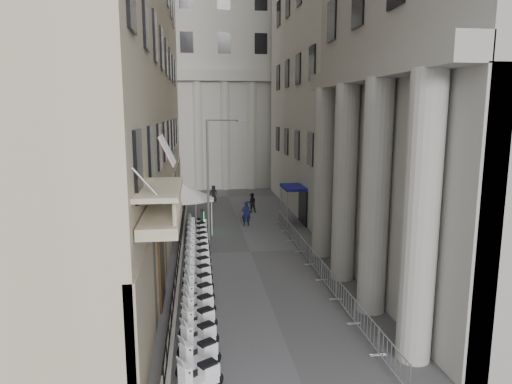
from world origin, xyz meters
The scene contains 33 objects.
far_building centered at (0.00, 48.00, 15.00)m, with size 22.00×10.00×30.00m, color #B6B4AC.
iron_fence centered at (-4.30, 18.00, 0.00)m, with size 0.30×28.00×1.40m, color black, non-canonical shape.
blue_awning centered at (4.15, 26.00, 0.00)m, with size 1.60×3.00×3.00m, color navy, non-canonical shape.
scooter_1 centered at (-3.25, 6.07, 0.00)m, with size 0.56×1.40×1.50m, color white, non-canonical shape.
scooter_2 centered at (-3.25, 7.38, 0.00)m, with size 0.56×1.40×1.50m, color white, non-canonical shape.
scooter_3 centered at (-3.25, 8.69, 0.00)m, with size 0.56×1.40×1.50m, color white, non-canonical shape.
scooter_4 centered at (-3.25, 10.00, 0.00)m, with size 0.56×1.40×1.50m, color white, non-canonical shape.
scooter_5 centered at (-3.25, 11.30, 0.00)m, with size 0.56×1.40×1.50m, color white, non-canonical shape.
scooter_6 centered at (-3.25, 12.61, 0.00)m, with size 0.56×1.40×1.50m, color white, non-canonical shape.
scooter_7 centered at (-3.25, 13.92, 0.00)m, with size 0.56×1.40×1.50m, color white, non-canonical shape.
scooter_8 centered at (-3.25, 15.23, 0.00)m, with size 0.56×1.40×1.50m, color white, non-canonical shape.
scooter_9 centered at (-3.25, 16.54, 0.00)m, with size 0.56×1.40×1.50m, color white, non-canonical shape.
scooter_10 centered at (-3.25, 17.85, 0.00)m, with size 0.56×1.40×1.50m, color white, non-canonical shape.
scooter_11 centered at (-3.25, 19.16, 0.00)m, with size 0.56×1.40×1.50m, color white, non-canonical shape.
scooter_12 centered at (-3.25, 20.47, 0.00)m, with size 0.56×1.40×1.50m, color white, non-canonical shape.
scooter_13 centered at (-3.25, 21.78, 0.00)m, with size 0.56×1.40×1.50m, color white, non-canonical shape.
scooter_14 centered at (-3.25, 23.09, 0.00)m, with size 0.56×1.40×1.50m, color white, non-canonical shape.
scooter_15 centered at (-3.25, 24.40, 0.00)m, with size 0.56×1.40×1.50m, color white, non-canonical shape.
barrier_0 centered at (3.10, 5.05, 0.00)m, with size 0.60×2.40×1.10m, color #A8ABB0, non-canonical shape.
barrier_1 centered at (3.10, 7.55, 0.00)m, with size 0.60×2.40×1.10m, color #A8ABB0, non-canonical shape.
barrier_2 centered at (3.10, 10.05, 0.00)m, with size 0.60×2.40×1.10m, color #A8ABB0, non-canonical shape.
barrier_3 centered at (3.10, 12.55, 0.00)m, with size 0.60×2.40×1.10m, color #A8ABB0, non-canonical shape.
barrier_4 centered at (3.10, 15.05, 0.00)m, with size 0.60×2.40×1.10m, color #A8ABB0, non-canonical shape.
barrier_5 centered at (3.10, 17.55, 0.00)m, with size 0.60×2.40×1.10m, color #A8ABB0, non-canonical shape.
barrier_6 centered at (3.10, 20.05, 0.00)m, with size 0.60×2.40×1.10m, color #A8ABB0, non-canonical shape.
barrier_7 centered at (3.10, 22.55, 0.00)m, with size 0.60×2.40×1.10m, color #A8ABB0, non-canonical shape.
barrier_8 centered at (3.10, 25.05, 0.00)m, with size 0.60×2.40×1.10m, color #A8ABB0, non-canonical shape.
security_tent centered at (-3.60, 23.81, 3.04)m, with size 4.48×4.48×3.64m.
street_lamp centered at (-2.19, 21.57, 4.88)m, with size 2.60×0.91×8.19m.
info_kiosk centered at (-2.91, 24.22, 0.86)m, with size 0.26×0.80×1.69m.
pedestrian_a centered at (0.47, 25.84, 0.94)m, with size 0.69×0.45×1.89m, color #0D1035.
pedestrian_b centered at (1.47, 30.64, 0.84)m, with size 0.82×0.64×1.69m, color black.
pedestrian_c centered at (-1.64, 36.00, 0.80)m, with size 0.78×0.51×1.59m, color black.
Camera 1 is at (-3.17, -8.10, 8.59)m, focal length 32.00 mm.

